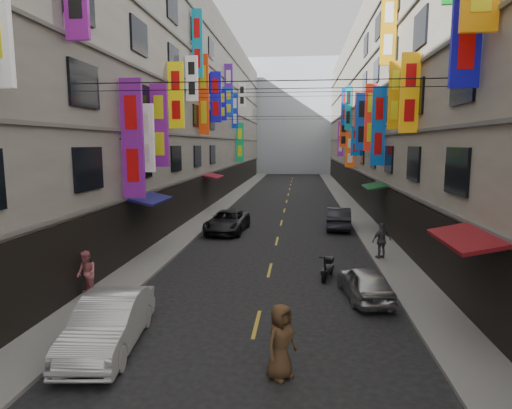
% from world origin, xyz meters
% --- Properties ---
extents(sidewalk_left, '(2.00, 90.00, 0.12)m').
position_xyz_m(sidewalk_left, '(-6.00, 42.00, 0.06)').
color(sidewalk_left, slate).
rests_on(sidewalk_left, ground).
extents(sidewalk_right, '(2.00, 90.00, 0.12)m').
position_xyz_m(sidewalk_right, '(6.00, 42.00, 0.06)').
color(sidewalk_right, slate).
rests_on(sidewalk_right, ground).
extents(building_row_left, '(10.14, 90.00, 19.00)m').
position_xyz_m(building_row_left, '(-11.99, 42.00, 9.49)').
color(building_row_left, gray).
rests_on(building_row_left, ground).
extents(building_row_right, '(10.14, 90.00, 19.00)m').
position_xyz_m(building_row_right, '(11.99, 42.00, 9.49)').
color(building_row_right, '#ACA190').
rests_on(building_row_right, ground).
extents(haze_block, '(18.00, 8.00, 22.00)m').
position_xyz_m(haze_block, '(0.00, 92.00, 11.00)').
color(haze_block, '#AAB1BE').
rests_on(haze_block, ground).
extents(shop_signage, '(14.00, 55.00, 12.48)m').
position_xyz_m(shop_signage, '(-0.26, 34.41, 9.01)').
color(shop_signage, '#150FB8').
rests_on(shop_signage, ground).
extents(street_awnings, '(13.99, 35.20, 0.41)m').
position_xyz_m(street_awnings, '(-1.26, 26.00, 3.00)').
color(street_awnings, '#155117').
rests_on(street_awnings, ground).
extents(overhead_cables, '(14.00, 38.04, 1.24)m').
position_xyz_m(overhead_cables, '(0.00, 30.00, 8.80)').
color(overhead_cables, black).
rests_on(overhead_cables, ground).
extents(lane_markings, '(0.12, 80.20, 0.01)m').
position_xyz_m(lane_markings, '(0.00, 39.00, 0.00)').
color(lane_markings, gold).
rests_on(lane_markings, ground).
extents(scooter_far_right, '(0.73, 1.76, 1.14)m').
position_xyz_m(scooter_far_right, '(2.59, 23.09, 0.44)').
color(scooter_far_right, black).
rests_on(scooter_far_right, ground).
extents(car_left_mid, '(2.09, 4.69, 1.50)m').
position_xyz_m(car_left_mid, '(-4.00, 15.97, 0.75)').
color(car_left_mid, silver).
rests_on(car_left_mid, ground).
extents(car_left_far, '(2.62, 5.21, 1.41)m').
position_xyz_m(car_left_far, '(-3.40, 32.32, 0.71)').
color(car_left_far, black).
rests_on(car_left_far, ground).
extents(car_right_mid, '(1.94, 3.79, 1.24)m').
position_xyz_m(car_right_mid, '(3.81, 20.71, 0.62)').
color(car_right_mid, '#B4B4B9').
rests_on(car_right_mid, ground).
extents(car_right_far, '(1.90, 4.59, 1.48)m').
position_xyz_m(car_right_far, '(4.00, 34.22, 0.74)').
color(car_right_far, '#25252D').
rests_on(car_right_far, ground).
extents(pedestrian_lfar, '(1.00, 0.95, 1.69)m').
position_xyz_m(pedestrian_lfar, '(-6.60, 19.71, 0.97)').
color(pedestrian_lfar, '#DD757E').
rests_on(pedestrian_lfar, sidewalk_left).
extents(pedestrian_rfar, '(1.21, 0.99, 1.81)m').
position_xyz_m(pedestrian_rfar, '(5.41, 26.21, 1.02)').
color(pedestrian_rfar, '#4F5052').
rests_on(pedestrian_rfar, sidewalk_right).
extents(pedestrian_crossing, '(1.08, 1.12, 1.89)m').
position_xyz_m(pedestrian_crossing, '(0.92, 14.90, 0.95)').
color(pedestrian_crossing, '#523720').
rests_on(pedestrian_crossing, ground).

